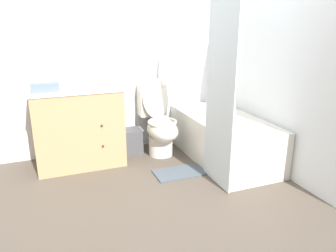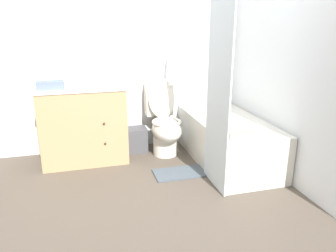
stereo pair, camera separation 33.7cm
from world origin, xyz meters
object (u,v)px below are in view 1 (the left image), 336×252
object	(u,v)px
bathtub	(223,138)
hand_towel_folded	(45,88)
wastebasket	(131,141)
tissue_box	(94,80)
sink_faucet	(73,81)
bath_mat	(181,172)
vanity_cabinet	(78,125)
bath_towel_folded	(239,130)
soap_dispenser	(111,79)
toilet	(159,124)

from	to	relation	value
bathtub	hand_towel_folded	distance (m)	2.03
wastebasket	tissue_box	distance (m)	0.88
hand_towel_folded	sink_faucet	bearing A→B (deg)	46.57
wastebasket	bath_mat	bearing A→B (deg)	-64.82
vanity_cabinet	tissue_box	size ratio (longest dim) A/B	6.44
bathtub	hand_towel_folded	xyz separation A→B (m)	(-1.89, 0.32, 0.67)
vanity_cabinet	sink_faucet	bearing A→B (deg)	90.00
wastebasket	sink_faucet	bearing A→B (deg)	172.46
bath_towel_folded	bath_mat	xyz separation A→B (m)	(-0.46, 0.35, -0.53)
sink_faucet	soap_dispenser	xyz separation A→B (m)	(0.39, -0.21, 0.03)
tissue_box	toilet	bearing A→B (deg)	-9.07
bath_mat	tissue_box	bearing A→B (deg)	136.39
tissue_box	bath_mat	world-z (taller)	tissue_box
sink_faucet	wastebasket	size ratio (longest dim) A/B	0.47
sink_faucet	tissue_box	world-z (taller)	sink_faucet
sink_faucet	bathtub	world-z (taller)	sink_faucet
vanity_cabinet	hand_towel_folded	xyz separation A→B (m)	(-0.30, -0.15, 0.48)
toilet	soap_dispenser	world-z (taller)	soap_dispenser
bathtub	hand_towel_folded	size ratio (longest dim) A/B	5.59
toilet	wastebasket	distance (m)	0.43
sink_faucet	wastebasket	world-z (taller)	sink_faucet
toilet	hand_towel_folded	world-z (taller)	hand_towel_folded
bathtub	bath_towel_folded	size ratio (longest dim) A/B	5.47
sink_faucet	tissue_box	distance (m)	0.24
tissue_box	bath_towel_folded	size ratio (longest dim) A/B	0.54
bath_towel_folded	tissue_box	bearing A→B (deg)	138.76
vanity_cabinet	bathtub	xyz separation A→B (m)	(1.58, -0.47, -0.19)
toilet	sink_faucet	bearing A→B (deg)	166.20
toilet	tissue_box	size ratio (longest dim) A/B	6.11
sink_faucet	tissue_box	size ratio (longest dim) A/B	0.96
tissue_box	bath_mat	distance (m)	1.40
sink_faucet	hand_towel_folded	distance (m)	0.44
sink_faucet	bath_towel_folded	xyz separation A→B (m)	(1.43, -1.19, -0.38)
toilet	bath_towel_folded	distance (m)	1.09
tissue_box	bath_towel_folded	bearing A→B (deg)	-41.24
toilet	hand_towel_folded	size ratio (longest dim) A/B	3.35
hand_towel_folded	bath_towel_folded	xyz separation A→B (m)	(1.74, -0.87, -0.39)
vanity_cabinet	bathtub	distance (m)	1.66
toilet	wastebasket	bearing A→B (deg)	155.34
sink_faucet	toilet	bearing A→B (deg)	-13.80
vanity_cabinet	hand_towel_folded	bearing A→B (deg)	-153.79
vanity_cabinet	hand_towel_folded	world-z (taller)	hand_towel_folded
bathtub	tissue_box	xyz separation A→B (m)	(-1.37, 0.53, 0.68)
wastebasket	soap_dispenser	xyz separation A→B (m)	(-0.23, -0.13, 0.80)
vanity_cabinet	bathtub	size ratio (longest dim) A/B	0.63
vanity_cabinet	hand_towel_folded	size ratio (longest dim) A/B	3.53
soap_dispenser	hand_towel_folded	xyz separation A→B (m)	(-0.69, -0.11, -0.02)
toilet	soap_dispenser	bearing A→B (deg)	177.63
bathtub	wastebasket	size ratio (longest dim) A/B	5.03
wastebasket	bathtub	bearing A→B (deg)	-29.95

